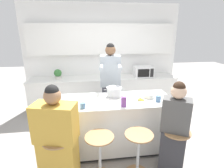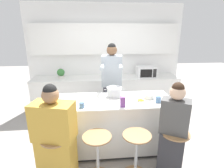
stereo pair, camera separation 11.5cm
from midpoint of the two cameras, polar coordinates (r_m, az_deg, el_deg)
The scene contains 19 objects.
ground_plane at distance 3.38m, azimuth 1.16°, elevation -19.90°, with size 16.00×16.00×0.00m, color gray.
wall_back at distance 4.65m, azimuth -1.43°, elevation 11.00°, with size 4.01×0.22×2.70m.
back_counter at distance 4.61m, azimuth -1.07°, elevation -3.11°, with size 3.72×0.63×0.89m.
kitchen_island at distance 3.12m, azimuth 1.22°, elevation -12.99°, with size 2.02×0.77×0.93m.
bar_stool_leftmost at distance 2.66m, azimuth -16.03°, elevation -21.94°, with size 0.39×0.39×0.69m.
bar_stool_center_left at distance 2.61m, azimuth -3.39°, elevation -22.08°, with size 0.39×0.39×0.69m.
bar_stool_center_right at distance 2.66m, azimuth 9.20°, elevation -21.39°, with size 0.39×0.39×0.69m.
bar_stool_rightmost at distance 2.83m, azimuth 20.55°, elevation -19.77°, with size 0.39×0.39×0.69m.
person_cooking at distance 3.62m, azimuth 0.86°, elevation -1.12°, with size 0.47×0.61×1.80m.
person_wrapped_blanket at distance 2.49m, azimuth -16.73°, elevation -16.96°, with size 0.58×0.40×1.43m.
person_seated_near at distance 2.68m, azimuth 20.41°, elevation -15.09°, with size 0.43×0.39×1.41m.
cooking_pot at distance 3.04m, azimuth 1.85°, elevation -2.59°, with size 0.35×0.27×0.16m.
fruit_bowl at distance 3.05m, azimuth 13.13°, elevation -3.87°, with size 0.19×0.19×0.08m.
coffee_cup_near at distance 2.91m, azimuth 16.00°, elevation -4.86°, with size 0.12×0.08×0.10m.
coffee_cup_far at distance 2.64m, azimuth -8.58°, elevation -6.83°, with size 0.11×0.08×0.09m.
banana_bunch at distance 2.90m, azimuth 10.36°, elevation -5.15°, with size 0.14×0.10×0.05m.
juice_carton at distance 2.65m, azimuth 4.78°, elevation -5.78°, with size 0.07×0.07×0.17m.
microwave at distance 4.59m, azimuth 11.73°, elevation 3.96°, with size 0.48×0.37×0.26m.
potted_plant at distance 4.50m, azimuth -15.65°, elevation 3.34°, with size 0.19×0.19×0.24m.
Camera 2 is at (-0.26, -2.69, 2.04)m, focal length 28.00 mm.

